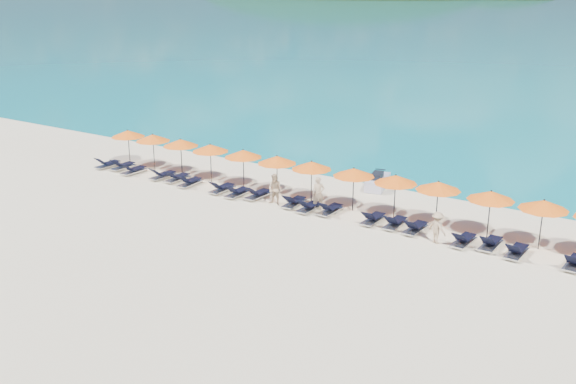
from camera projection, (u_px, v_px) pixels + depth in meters
The scene contains 38 objects.
ground at pixel (252, 234), 29.36m from camera, with size 1400.00×1400.00×0.00m, color beige.
headland_main at pixel (334, 39), 627.46m from camera, with size 374.00×242.00×126.50m.
headland_small at pixel (494, 41), 563.74m from camera, with size 162.00×126.00×85.50m.
jetski at pixel (378, 181), 35.93m from camera, with size 1.51×2.70×0.91m.
beachgoer_a at pixel (318, 194), 32.21m from camera, with size 0.63×0.41×1.73m, color tan.
beachgoer_b at pixel (275, 189), 33.07m from camera, with size 0.79×0.45×1.62m, color tan.
beachgoer_c at pixel (437, 228), 28.08m from camera, with size 0.93×0.43×1.44m, color tan.
umbrella_0 at pixel (128, 134), 40.12m from camera, with size 2.10×2.10×2.28m.
umbrella_1 at pixel (153, 138), 39.01m from camera, with size 2.10×2.10×2.28m.
umbrella_2 at pixel (181, 143), 37.78m from camera, with size 2.10×2.10×2.28m.
umbrella_3 at pixel (210, 148), 36.55m from camera, with size 2.10×2.10×2.28m.
umbrella_4 at pixel (243, 154), 35.31m from camera, with size 2.10×2.10×2.28m.
umbrella_5 at pixel (277, 160), 34.06m from camera, with size 2.10×2.10×2.28m.
umbrella_6 at pixel (312, 165), 32.98m from camera, with size 2.10×2.10×2.28m.
umbrella_7 at pixel (354, 172), 31.76m from camera, with size 2.10×2.10×2.28m.
umbrella_8 at pixel (396, 179), 30.59m from camera, with size 2.10×2.10×2.28m.
umbrella_9 at pixel (438, 186), 29.57m from camera, with size 2.10×2.10×2.28m.
umbrella_10 at pixel (491, 196), 28.21m from camera, with size 2.10×2.10×2.28m.
umbrella_11 at pixel (544, 205), 27.02m from camera, with size 2.10×2.10×2.28m.
lounger_0 at pixel (107, 164), 39.98m from camera, with size 0.69×1.72×0.66m.
lounger_1 at pixel (123, 166), 39.60m from camera, with size 0.65×1.71×0.66m.
lounger_2 at pixel (134, 170), 38.69m from camera, with size 0.64×1.71×0.66m.
lounger_3 at pixel (163, 175), 37.66m from camera, with size 0.78×1.75×0.66m.
lounger_4 at pixel (177, 177), 37.18m from camera, with size 0.62×1.70×0.66m.
lounger_5 at pixel (190, 182), 36.32m from camera, with size 0.73×1.74×0.66m.
lounger_6 at pixel (222, 188), 35.22m from camera, with size 0.67×1.72×0.66m.
lounger_7 at pixel (237, 192), 34.51m from camera, with size 0.62×1.70×0.66m.
lounger_8 at pixel (258, 194), 34.20m from camera, with size 0.70×1.73×0.66m.
lounger_9 at pixel (294, 202), 32.95m from camera, with size 0.70×1.73×0.66m.
lounger_10 at pixel (309, 207), 32.25m from camera, with size 0.66×1.71×0.66m.
lounger_11 at pixel (330, 209), 31.87m from camera, with size 0.68×1.72×0.66m.
lounger_12 at pixel (373, 218), 30.61m from camera, with size 0.65×1.71×0.66m.
lounger_13 at pixel (395, 223), 30.07m from camera, with size 0.62×1.70×0.66m.
lounger_14 at pixel (415, 227), 29.46m from camera, with size 0.71×1.73×0.66m.
lounger_15 at pixel (464, 240), 28.01m from camera, with size 0.74×1.74×0.66m.
lounger_16 at pixel (491, 243), 27.66m from camera, with size 0.66×1.71×0.66m.
lounger_17 at pixel (517, 251), 26.83m from camera, with size 0.70×1.73×0.66m.
lounger_18 at pixel (575, 262), 25.74m from camera, with size 0.73×1.74×0.66m.
Camera 1 is at (16.46, -21.94, 10.79)m, focal length 40.00 mm.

